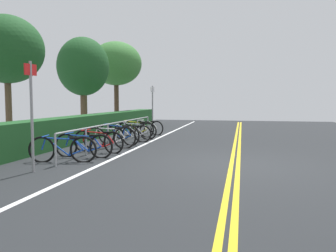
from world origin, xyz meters
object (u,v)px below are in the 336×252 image
Objects in this scene: bicycle_7 at (136,129)px; bicycle_8 at (148,128)px; tree_far_right at (83,67)px; tree_extra at (116,64)px; bicycle_4 at (118,134)px; sign_post_far at (153,104)px; bicycle_2 at (98,141)px; bicycle_0 at (63,149)px; bicycle_1 at (83,146)px; sign_post_near at (32,106)px; bicycle_3 at (110,138)px; bicycle_6 at (135,131)px; tree_mid at (7,50)px; bike_rack at (117,127)px; bicycle_5 at (129,133)px.

bicycle_7 is 1.10× the size of bicycle_8.
tree_far_right is 0.91× the size of tree_extra.
bicycle_4 is 4.81m from sign_post_far.
tree_extra reaches higher than bicycle_2.
bicycle_0 is 1.00× the size of bicycle_1.
sign_post_near is (-2.88, 0.24, 1.10)m from bicycle_2.
bicycle_1 is at bearing 178.51° from bicycle_2.
bicycle_7 is 4.18m from tree_far_right.
sign_post_near is at bearing 177.75° from bicycle_4.
bicycle_3 reaches higher than bicycle_7.
sign_post_far reaches higher than bicycle_6.
tree_far_right is (0.23, 3.19, 2.77)m from bicycle_8.
bicycle_8 is 0.66× the size of sign_post_near.
bicycle_8 is 6.48m from tree_mid.
bicycle_1 is 11.35m from tree_extra.
tree_far_right is (2.08, 3.19, 2.75)m from bicycle_6.
tree_far_right reaches higher than bike_rack.
bicycle_6 is 6.47m from sign_post_near.
bicycle_3 is 0.69× the size of sign_post_near.
bike_rack is at bearing 2.64° from bicycle_2.
bike_rack is 0.90m from bicycle_5.
bicycle_2 is 1.01× the size of bicycle_7.
bicycle_1 is at bearing -13.03° from bicycle_0.
bicycle_4 reaches higher than bicycle_1.
bicycle_2 is 1.05× the size of bicycle_3.
bicycle_6 is at bearing -0.13° from bicycle_3.
bicycle_2 is 6.64m from sign_post_far.
bicycle_5 is 0.35× the size of tree_extra.
bicycle_1 is 0.35× the size of tree_extra.
bicycle_6 is at bearing 179.93° from bicycle_8.
bicycle_3 is (2.51, -0.24, 0.02)m from bicycle_0.
sign_post_near reaches higher than bicycle_0.
tree_mid is (1.83, 3.64, 2.93)m from bicycle_1.
bike_rack is at bearing -177.22° from bicycle_7.
bicycle_4 reaches higher than bicycle_8.
bicycle_7 is (3.60, 0.25, -0.01)m from bicycle_3.
bicycle_7 is at bearing -0.26° from sign_post_near.
bicycle_6 is at bearing 1.60° from bicycle_5.
sign_post_near is at bearing 176.76° from bicycle_5.
bicycle_2 is 5.34m from bicycle_8.
bicycle_0 is 12.03m from tree_extra.
sign_post_near is at bearing -161.07° from tree_far_right.
bicycle_4 is 1.64m from bicycle_6.
bicycle_1 is at bearing -179.31° from bicycle_4.
bike_rack is 3.58m from bicycle_8.
sign_post_far reaches higher than bicycle_2.
bicycle_6 is 4.70m from tree_far_right.
bicycle_6 is at bearing -3.53° from bicycle_4.
tree_far_right is (4.66, -0.52, -0.16)m from tree_mid.
tree_extra is (6.04, 3.05, 3.29)m from bicycle_6.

